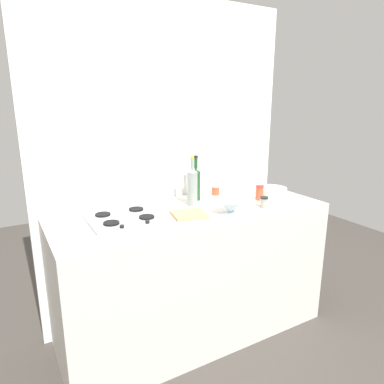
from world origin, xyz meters
The scene contains 13 objects.
ground_plane centered at (0.00, 0.00, 0.00)m, with size 6.00×6.00×0.00m, color #47423D.
counter_block centered at (0.00, 0.00, 0.45)m, with size 1.80×0.70×0.90m, color silver.
backsplash_panel centered at (0.00, 0.38, 1.14)m, with size 1.90×0.06×2.28m, color white.
stovetop_hob centered at (-0.45, 0.02, 0.91)m, with size 0.43×0.38×0.04m.
plate_stack centered at (0.70, 0.02, 0.93)m, with size 0.23×0.23×0.06m.
wine_bottle_leftmost centered at (0.05, 0.09, 1.03)m, with size 0.07×0.07×0.34m.
wine_bottle_mid_left centered at (0.14, 0.19, 1.02)m, with size 0.06×0.06×0.32m.
mixing_bowl centered at (0.16, -0.19, 0.95)m, with size 0.16×0.16×0.08m.
butter_dish centered at (0.36, -0.04, 0.93)m, with size 0.13×0.09×0.06m, color white.
condiment_jar_front centered at (0.54, -0.04, 0.95)m, with size 0.06×0.06×0.11m.
condiment_jar_rear centered at (0.34, 0.24, 0.94)m, with size 0.06×0.06×0.07m.
condiment_jar_spare centered at (0.44, -0.20, 0.94)m, with size 0.05×0.05×0.08m.
cutting_board centered at (-0.08, -0.10, 0.91)m, with size 0.20×0.19×0.02m, color tan.
Camera 1 is at (-1.07, -1.89, 1.60)m, focal length 32.57 mm.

